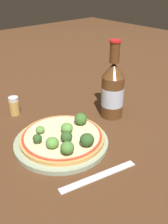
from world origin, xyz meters
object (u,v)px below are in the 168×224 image
fork (99,176)px  pizza (62,137)px  pepper_shaker (14,106)px  beer_bottle (113,90)px

fork → pizza: bearing=95.5°
pizza → pepper_shaker: 0.23m
pepper_shaker → fork: size_ratio=0.31×
pepper_shaker → fork: pepper_shaker is taller
pizza → fork: (0.16, -0.02, -0.02)m
pepper_shaker → pizza: bearing=4.0°
pizza → fork: 0.16m
beer_bottle → fork: (0.18, -0.23, -0.09)m
pizza → pepper_shaker: bearing=-176.0°
beer_bottle → fork: size_ratio=1.24×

